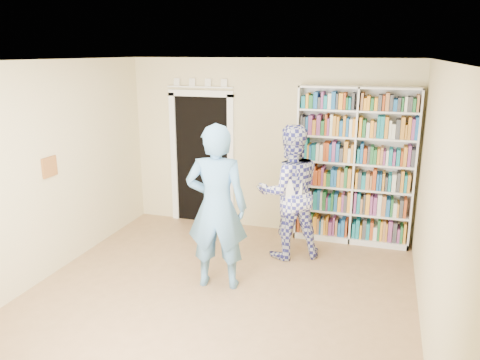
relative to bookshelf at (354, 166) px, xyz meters
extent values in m
plane|color=olive|center=(-1.35, -2.34, -1.17)|extent=(5.00, 5.00, 0.00)
plane|color=white|center=(-1.35, -2.34, 1.53)|extent=(5.00, 5.00, 0.00)
plane|color=beige|center=(-1.35, 0.16, 0.18)|extent=(4.50, 0.00, 4.50)
plane|color=beige|center=(-3.60, -2.34, 0.18)|extent=(0.00, 5.00, 5.00)
plane|color=beige|center=(0.90, -2.34, 0.18)|extent=(0.00, 5.00, 5.00)
cube|color=white|center=(0.00, 0.00, -0.01)|extent=(1.69, 0.32, 2.32)
cube|color=white|center=(0.00, 0.00, -0.01)|extent=(0.03, 0.32, 2.32)
cube|color=black|center=(-2.45, 0.14, -0.12)|extent=(0.90, 0.03, 2.10)
cube|color=white|center=(-2.95, 0.12, -0.12)|extent=(0.10, 0.06, 2.20)
cube|color=white|center=(-1.95, 0.12, -0.12)|extent=(0.10, 0.06, 2.20)
cube|color=white|center=(-2.45, 0.12, 0.98)|extent=(1.10, 0.06, 0.10)
cube|color=white|center=(-2.45, 0.12, 1.08)|extent=(1.10, 0.08, 0.02)
cube|color=maroon|center=(-3.58, -2.14, 0.23)|extent=(0.03, 0.25, 0.25)
imported|color=#578FC1|center=(-1.45, -1.91, -0.17)|extent=(0.80, 0.59, 2.01)
imported|color=navy|center=(-0.80, -0.80, -0.24)|extent=(1.13, 1.04, 1.86)
cube|color=white|center=(-0.69, -1.04, -0.14)|extent=(0.20, 0.10, 0.31)
camera|label=1|loc=(0.38, -6.84, 1.62)|focal=35.00mm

